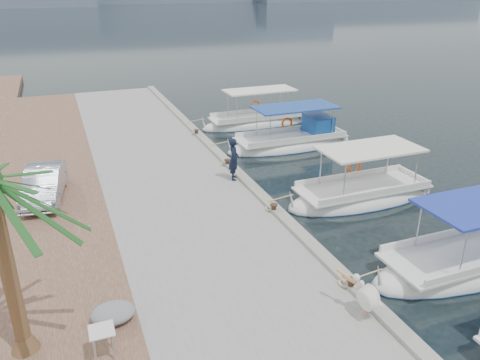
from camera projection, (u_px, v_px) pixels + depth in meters
name	position (u px, v px, depth m)	size (l,w,h in m)	color
ground	(301.00, 242.00, 16.16)	(400.00, 400.00, 0.00)	black
concrete_quay	(180.00, 192.00, 19.35)	(6.00, 40.00, 0.50)	gray
quay_curb	(242.00, 176.00, 20.16)	(0.44, 40.00, 0.12)	gray
cobblestone_strip	(51.00, 212.00, 17.68)	(4.00, 40.00, 0.50)	brown
fishing_caique_b	(477.00, 262.00, 14.79)	(7.88, 2.42, 2.83)	silver
fishing_caique_c	(361.00, 197.00, 19.27)	(6.73, 2.38, 2.83)	silver
fishing_caique_d	(292.00, 143.00, 25.44)	(7.37, 2.36, 2.83)	silver
fishing_caique_e	(257.00, 123.00, 29.25)	(7.21, 2.08, 2.83)	silver
mooring_bollards	(274.00, 208.00, 17.06)	(0.28, 20.28, 0.33)	black
pelican	(366.00, 296.00, 11.69)	(0.79, 1.31, 1.04)	tan
fisherman	(234.00, 159.00, 19.68)	(0.66, 0.43, 1.82)	black
parked_car	(44.00, 184.00, 18.01)	(1.31, 3.76, 1.24)	#A3ABBA
tarp_bundle	(113.00, 313.00, 11.62)	(1.10, 0.90, 0.40)	gray
folding_table	(102.00, 337.00, 10.36)	(0.55, 0.55, 0.73)	silver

